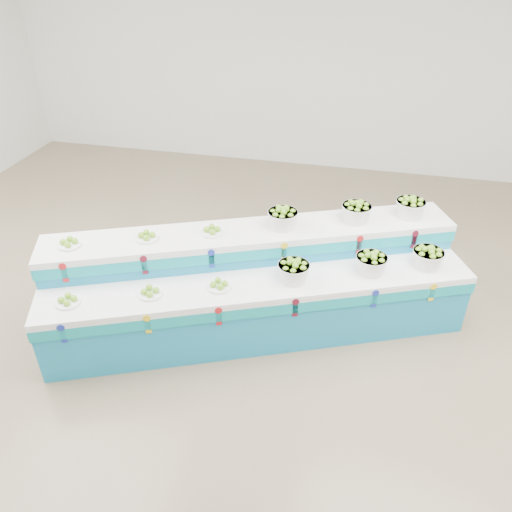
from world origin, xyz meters
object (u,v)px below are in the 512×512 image
(display_stand, at_px, (256,285))
(basket_upper_right, at_px, (410,207))
(basket_lower_left, at_px, (294,271))
(plate_upper_mid, at_px, (147,235))

(display_stand, distance_m, basket_upper_right, 1.87)
(basket_lower_left, relative_size, basket_upper_right, 1.00)
(display_stand, relative_size, basket_upper_right, 13.76)
(basket_upper_right, bearing_deg, plate_upper_mid, -156.92)
(display_stand, xyz_separation_m, basket_lower_left, (0.41, -0.12, 0.32))
(display_stand, bearing_deg, basket_lower_left, -39.34)
(basket_lower_left, xyz_separation_m, basket_upper_right, (1.09, 1.05, 0.30))
(display_stand, bearing_deg, basket_upper_right, 8.79)
(display_stand, distance_m, plate_upper_mid, 1.24)
(plate_upper_mid, xyz_separation_m, basket_upper_right, (2.58, 1.10, 0.07))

